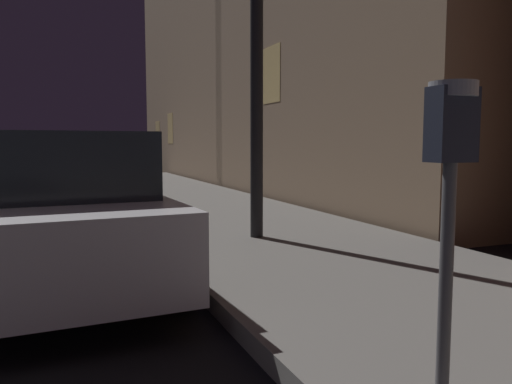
% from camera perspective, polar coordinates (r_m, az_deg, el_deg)
% --- Properties ---
extents(sidewalk, '(3.20, 36.00, 0.15)m').
position_cam_1_polar(sidewalk, '(3.86, 25.51, -14.15)').
color(sidewalk, slate).
rests_on(sidewalk, ground).
extents(parking_meter, '(0.19, 0.19, 1.43)m').
position_cam_1_polar(parking_meter, '(2.18, 21.10, 2.37)').
color(parking_meter, '#59595B').
rests_on(parking_meter, sidewalk).
extents(car_white, '(2.12, 4.49, 1.43)m').
position_cam_1_polar(car_white, '(5.26, -22.20, -1.66)').
color(car_white, silver).
rests_on(car_white, ground).
extents(car_blue, '(2.08, 4.20, 1.43)m').
position_cam_1_polar(car_blue, '(11.06, -22.19, 1.91)').
color(car_blue, navy).
rests_on(car_blue, ground).
extents(building_far, '(8.31, 11.81, 8.94)m').
position_cam_1_polar(building_far, '(21.39, 1.86, 13.95)').
color(building_far, '#8C7259').
rests_on(building_far, ground).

